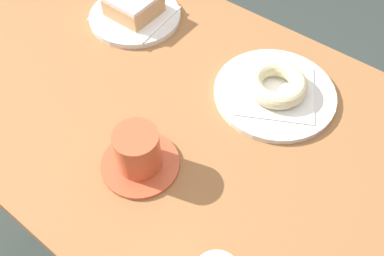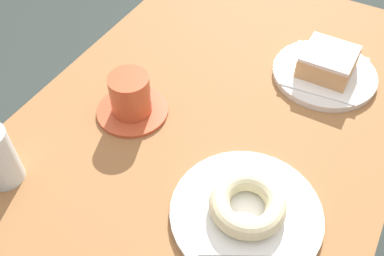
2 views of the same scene
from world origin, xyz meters
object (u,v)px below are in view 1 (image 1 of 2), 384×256
at_px(coffee_cup, 138,153).
at_px(plate_glazed_square, 135,16).
at_px(plate_sugar_ring, 275,93).
at_px(donut_sugar_ring, 277,84).
at_px(donut_glazed_square, 134,4).

bearing_deg(coffee_cup, plate_glazed_square, 133.81).
height_order(plate_sugar_ring, coffee_cup, coffee_cup).
xyz_separation_m(plate_sugar_ring, donut_sugar_ring, (0.00, 0.00, 0.02)).
relative_size(plate_sugar_ring, donut_sugar_ring, 2.02).
height_order(plate_glazed_square, coffee_cup, coffee_cup).
height_order(plate_glazed_square, plate_sugar_ring, plate_glazed_square).
distance_m(donut_glazed_square, plate_sugar_ring, 0.38).
relative_size(donut_glazed_square, coffee_cup, 0.74).
xyz_separation_m(plate_sugar_ring, coffee_cup, (-0.10, -0.28, 0.03)).
relative_size(donut_glazed_square, donut_sugar_ring, 0.85).
distance_m(plate_glazed_square, donut_sugar_ring, 0.37).
height_order(donut_sugar_ring, coffee_cup, coffee_cup).
bearing_deg(plate_sugar_ring, coffee_cup, -109.58).
distance_m(plate_glazed_square, donut_glazed_square, 0.03).
relative_size(donut_sugar_ring, coffee_cup, 0.87).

